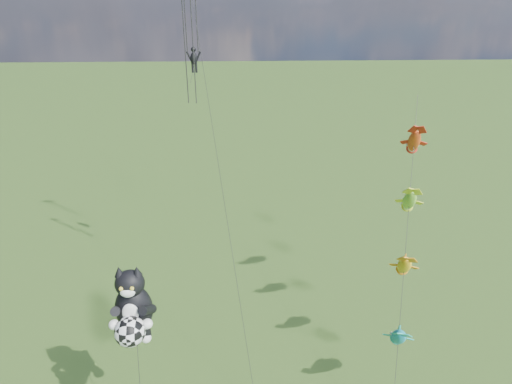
{
  "coord_description": "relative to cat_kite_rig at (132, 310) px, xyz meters",
  "views": [
    {
      "loc": [
        8.32,
        -21.51,
        23.5
      ],
      "look_at": [
        9.5,
        6.44,
        10.54
      ],
      "focal_mm": 30.0,
      "sensor_mm": 36.0,
      "label": 1
    }
  ],
  "objects": [
    {
      "name": "ground",
      "position": [
        -2.44,
        3.09,
        -8.1
      ],
      "size": [
        300.0,
        300.0,
        0.0
      ],
      "primitive_type": "plane",
      "color": "#1B390E"
    },
    {
      "name": "cat_kite_rig",
      "position": [
        0.0,
        0.0,
        0.0
      ],
      "size": [
        2.31,
        4.06,
        10.71
      ],
      "rotation": [
        0.0,
        0.0,
        0.1
      ],
      "color": "brown",
      "rests_on": "ground"
    },
    {
      "name": "fish_windsock_rig",
      "position": [
        16.58,
        4.95,
        1.47
      ],
      "size": [
        5.02,
        15.23,
        17.06
      ],
      "rotation": [
        0.0,
        0.0,
        0.01
      ],
      "color": "brown",
      "rests_on": "ground"
    },
    {
      "name": "parafoil_rig",
      "position": [
        2.72,
        14.42,
        12.16
      ],
      "size": [
        5.06,
        17.06,
        27.74
      ],
      "rotation": [
        0.0,
        0.0,
        0.34
      ],
      "color": "brown",
      "rests_on": "ground"
    }
  ]
}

